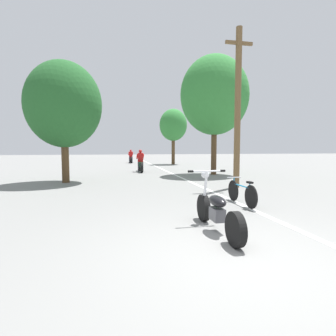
# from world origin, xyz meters

# --- Properties ---
(ground_plane) EXTENTS (120.00, 120.00, 0.00)m
(ground_plane) POSITION_xyz_m (0.00, 0.00, 0.00)
(ground_plane) COLOR slate
(lane_stripe_edge) EXTENTS (0.14, 48.00, 0.01)m
(lane_stripe_edge) POSITION_xyz_m (1.73, 13.06, 0.00)
(lane_stripe_edge) COLOR white
(lane_stripe_edge) RESTS_ON ground
(utility_pole) EXTENTS (1.10, 0.24, 6.18)m
(utility_pole) POSITION_xyz_m (3.05, 6.15, 3.18)
(utility_pole) COLOR brown
(utility_pole) RESTS_ON ground
(roadside_tree_right_near) EXTENTS (3.98, 3.58, 6.89)m
(roadside_tree_right_near) POSITION_xyz_m (4.03, 11.11, 4.59)
(roadside_tree_right_near) COLOR #513A23
(roadside_tree_right_near) RESTS_ON ground
(roadside_tree_right_far) EXTENTS (2.63, 2.37, 5.27)m
(roadside_tree_right_far) POSITION_xyz_m (3.82, 21.11, 3.72)
(roadside_tree_right_far) COLOR #513A23
(roadside_tree_right_far) RESTS_ON ground
(roadside_tree_left) EXTENTS (3.33, 2.99, 5.41)m
(roadside_tree_left) POSITION_xyz_m (-3.88, 9.06, 3.48)
(roadside_tree_left) COLOR #513A23
(roadside_tree_left) RESTS_ON ground
(motorcycle_foreground) EXTENTS (0.80, 2.10, 1.12)m
(motorcycle_foreground) POSITION_xyz_m (0.17, 1.11, 0.40)
(motorcycle_foreground) COLOR black
(motorcycle_foreground) RESTS_ON ground
(motorcycle_rider_lead) EXTENTS (0.50, 2.14, 1.46)m
(motorcycle_rider_lead) POSITION_xyz_m (-0.04, 13.71, 0.54)
(motorcycle_rider_lead) COLOR black
(motorcycle_rider_lead) RESTS_ON ground
(motorcycle_rider_far) EXTENTS (0.50, 2.12, 1.39)m
(motorcycle_rider_far) POSITION_xyz_m (-0.05, 24.19, 0.52)
(motorcycle_rider_far) COLOR black
(motorcycle_rider_far) RESTS_ON ground
(bicycle_parked) EXTENTS (0.44, 1.65, 0.72)m
(bicycle_parked) POSITION_xyz_m (1.75, 3.16, 0.34)
(bicycle_parked) COLOR black
(bicycle_parked) RESTS_ON ground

